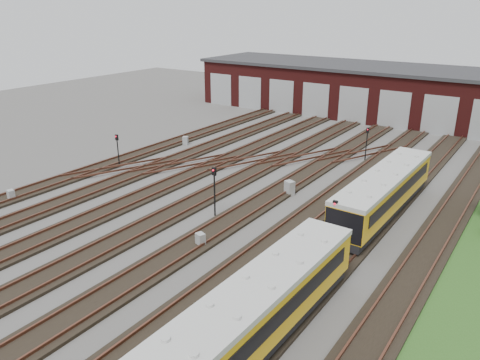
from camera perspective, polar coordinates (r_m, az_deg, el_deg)
The scene contains 13 objects.
ground at distance 30.72m, azimuth -7.26°, elevation -6.04°, with size 120.00×120.00×0.00m, color #474542.
track_network at distance 31.16m, azimuth -6.78°, elevation -5.39°, with size 30.40×70.00×0.33m.
maintenance_shed at distance 63.90m, azimuth 17.36°, elevation 10.25°, with size 51.00×12.50×6.35m.
metro_train at distance 20.19m, azimuth 2.19°, elevation -15.66°, with size 2.66×45.53×2.79m.
signal_mast_0 at distance 43.12m, azimuth -14.71°, elevation 4.04°, with size 0.27×0.25×2.93m.
signal_mast_1 at distance 31.62m, azimuth -3.14°, elevation -0.65°, with size 0.28×0.26×3.52m.
signal_mast_2 at distance 44.43m, azimuth 15.20°, elevation 4.70°, with size 0.27×0.25×3.23m.
signal_mast_3 at distance 27.55m, azimuth 11.39°, elevation -4.71°, with size 0.28×0.26×3.26m.
relay_cabinet_0 at distance 38.60m, azimuth -26.13°, elevation -1.70°, with size 0.51×0.43×0.85m, color #9C9FA1.
relay_cabinet_1 at distance 49.09m, azimuth -6.67°, elevation 4.80°, with size 0.52×0.43×0.86m, color #9C9FA1.
relay_cabinet_2 at distance 28.41m, azimuth -4.85°, elevation -7.29°, with size 0.52×0.43×0.87m, color #9C9FA1.
relay_cabinet_3 at distance 40.69m, azimuth 17.02°, elevation 0.66°, with size 0.52×0.43×0.87m, color #9C9FA1.
relay_cabinet_4 at distance 35.88m, azimuth 6.05°, elevation -0.98°, with size 0.67×0.56×1.12m, color #9C9FA1.
Camera 1 is at (18.59, -20.25, 13.70)m, focal length 35.00 mm.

